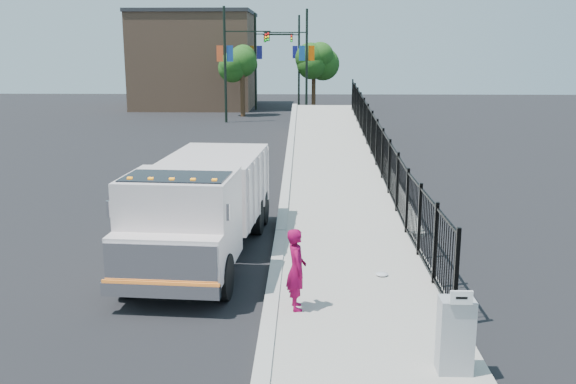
{
  "coord_description": "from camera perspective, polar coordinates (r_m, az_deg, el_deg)",
  "views": [
    {
      "loc": [
        0.68,
        -13.55,
        5.25
      ],
      "look_at": [
        0.26,
        2.0,
        1.72
      ],
      "focal_mm": 40.0,
      "sensor_mm": 36.0,
      "label": 1
    }
  ],
  "objects": [
    {
      "name": "sidewalk",
      "position": [
        12.72,
        7.18,
        -11.41
      ],
      "size": [
        3.55,
        12.0,
        0.12
      ],
      "primitive_type": "cube",
      "color": "#9E998E",
      "rests_on": "ground"
    },
    {
      "name": "ground",
      "position": [
        14.54,
        -1.24,
        -8.39
      ],
      "size": [
        120.0,
        120.0,
        0.0
      ],
      "primitive_type": "plane",
      "color": "black",
      "rests_on": "ground"
    },
    {
      "name": "tree_1",
      "position": [
        55.49,
        2.31,
        11.41
      ],
      "size": [
        2.57,
        2.57,
        5.29
      ],
      "color": "#382314",
      "rests_on": "ground"
    },
    {
      "name": "light_pole_0",
      "position": [
        45.87,
        -5.24,
        11.61
      ],
      "size": [
        3.77,
        0.22,
        8.0
      ],
      "color": "black",
      "rests_on": "ground"
    },
    {
      "name": "light_pole_3",
      "position": [
        58.45,
        0.68,
        11.9
      ],
      "size": [
        3.78,
        0.22,
        8.0
      ],
      "color": "black",
      "rests_on": "ground"
    },
    {
      "name": "debris",
      "position": [
        14.99,
        8.34,
        -7.23
      ],
      "size": [
        0.29,
        0.29,
        0.07
      ],
      "primitive_type": "ellipsoid",
      "color": "silver",
      "rests_on": "sidewalk"
    },
    {
      "name": "building",
      "position": [
        58.37,
        -8.16,
        11.42
      ],
      "size": [
        10.0,
        10.0,
        8.0
      ],
      "primitive_type": "cube",
      "color": "#8C664C",
      "rests_on": "ground"
    },
    {
      "name": "light_pole_2",
      "position": [
        55.14,
        -2.59,
        11.84
      ],
      "size": [
        3.78,
        0.22,
        8.0
      ],
      "color": "black",
      "rests_on": "ground"
    },
    {
      "name": "truck",
      "position": [
        16.13,
        -7.73,
        -0.93
      ],
      "size": [
        2.97,
        7.73,
        2.6
      ],
      "rotation": [
        0.0,
        0.0,
        -0.07
      ],
      "color": "black",
      "rests_on": "ground"
    },
    {
      "name": "arrow_sign",
      "position": [
        10.35,
        15.16,
        -9.04
      ],
      "size": [
        0.35,
        0.04,
        0.22
      ],
      "primitive_type": "cube",
      "color": "white",
      "rests_on": "utility_cabinet"
    },
    {
      "name": "light_pole_1",
      "position": [
        48.87,
        1.3,
        11.73
      ],
      "size": [
        3.78,
        0.22,
        8.0
      ],
      "color": "black",
      "rests_on": "ground"
    },
    {
      "name": "tree_0",
      "position": [
        49.8,
        -4.09,
        11.22
      ],
      "size": [
        2.43,
        2.43,
        5.21
      ],
      "color": "#382314",
      "rests_on": "ground"
    },
    {
      "name": "curb",
      "position": [
        12.67,
        -1.69,
        -11.32
      ],
      "size": [
        0.3,
        12.0,
        0.16
      ],
      "primitive_type": "cube",
      "color": "#ADAAA3",
      "rests_on": "ground"
    },
    {
      "name": "tree_2",
      "position": [
        61.8,
        -4.18,
        11.54
      ],
      "size": [
        2.85,
        2.85,
        5.43
      ],
      "color": "#382314",
      "rests_on": "ground"
    },
    {
      "name": "worker",
      "position": [
        12.8,
        0.75,
        -6.87
      ],
      "size": [
        0.49,
        0.66,
        1.66
      ],
      "primitive_type": "imported",
      "rotation": [
        0.0,
        0.0,
        1.74
      ],
      "color": "maroon",
      "rests_on": "sidewalk"
    },
    {
      "name": "iron_fence",
      "position": [
        26.07,
        7.86,
        3.05
      ],
      "size": [
        0.1,
        28.0,
        1.8
      ],
      "primitive_type": "cube",
      "color": "black",
      "rests_on": "ground"
    },
    {
      "name": "utility_cabinet",
      "position": [
        10.84,
        14.66,
        -12.23
      ],
      "size": [
        0.55,
        0.4,
        1.25
      ],
      "primitive_type": "cube",
      "color": "gray",
      "rests_on": "sidewalk"
    },
    {
      "name": "ramp",
      "position": [
        30.04,
        4.29,
        2.67
      ],
      "size": [
        3.95,
        24.06,
        3.19
      ],
      "primitive_type": "cube",
      "rotation": [
        0.06,
        0.0,
        0.0
      ],
      "color": "#9E998E",
      "rests_on": "ground"
    }
  ]
}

